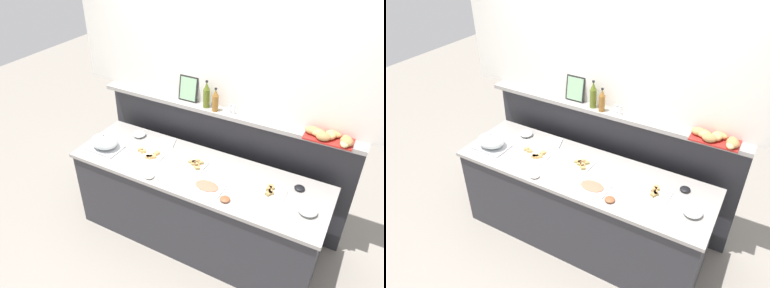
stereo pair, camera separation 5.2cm
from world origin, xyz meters
TOP-DOWN VIEW (x-y plane):
  - ground_plane at (0.00, 0.60)m, footprint 12.00×12.00m
  - buffet_counter at (0.00, 0.00)m, footprint 2.43×0.76m
  - back_ledge_unit at (0.00, 0.56)m, footprint 2.67×0.22m
  - upper_wall_panel at (0.00, 0.58)m, footprint 3.27×0.08m
  - sandwich_platter_side at (-0.07, 0.06)m, footprint 0.30×0.21m
  - sandwich_platter_rear at (-0.52, -0.04)m, footprint 0.32×0.19m
  - sandwich_platter_front at (0.69, 0.03)m, footprint 0.28×0.16m
  - cold_cuts_platter at (0.20, -0.17)m, footprint 0.29×0.21m
  - serving_cloche at (-0.97, -0.13)m, footprint 0.34×0.24m
  - glass_bowl_large at (1.04, -0.07)m, footprint 0.15×0.15m
  - glass_bowl_medium at (-0.80, 0.22)m, footprint 0.13×0.13m
  - condiment_bowl_red at (-0.32, -0.30)m, footprint 0.09×0.09m
  - condiment_bowl_teal at (0.90, 0.18)m, footprint 0.09×0.09m
  - condiment_bowl_cream at (0.40, -0.25)m, footprint 0.09×0.09m
  - napkin_stack at (-0.48, 0.24)m, footprint 0.22×0.22m
  - vinegar_bottle_amber at (-0.04, 0.45)m, footprint 0.06×0.06m
  - olive_oil_bottle at (-0.15, 0.48)m, footprint 0.06×0.06m
  - salt_shaker at (0.09, 0.48)m, footprint 0.03×0.03m
  - pepper_shaker at (0.14, 0.48)m, footprint 0.03×0.03m
  - bread_basket at (1.02, 0.44)m, footprint 0.42×0.29m
  - framed_picture at (-0.37, 0.52)m, footprint 0.20×0.06m

SIDE VIEW (x-z plane):
  - ground_plane at x=0.00m, z-range 0.00..0.00m
  - buffet_counter at x=0.00m, z-range 0.00..0.89m
  - back_ledge_unit at x=0.00m, z-range 0.03..1.32m
  - napkin_stack at x=-0.48m, z-range 0.89..0.91m
  - cold_cuts_platter at x=0.20m, z-range 0.89..0.91m
  - sandwich_platter_front at x=0.69m, z-range 0.88..0.92m
  - sandwich_platter_rear at x=-0.52m, z-range 0.88..0.92m
  - sandwich_platter_side at x=-0.07m, z-range 0.88..0.92m
  - condiment_bowl_cream at x=0.40m, z-range 0.89..0.92m
  - condiment_bowl_red at x=-0.32m, z-range 0.89..0.92m
  - condiment_bowl_teal at x=0.90m, z-range 0.89..0.92m
  - glass_bowl_medium at x=-0.80m, z-range 0.89..0.94m
  - glass_bowl_large at x=1.04m, z-range 0.89..0.95m
  - serving_cloche at x=-0.97m, z-range 0.88..1.05m
  - bread_basket at x=1.02m, z-range 1.28..1.37m
  - salt_shaker at x=0.09m, z-range 1.29..1.37m
  - pepper_shaker at x=0.14m, z-range 1.29..1.37m
  - vinegar_bottle_amber at x=-0.04m, z-range 1.27..1.51m
  - olive_oil_bottle at x=-0.15m, z-range 1.27..1.55m
  - framed_picture at x=-0.37m, z-range 1.29..1.54m
  - upper_wall_panel at x=0.00m, z-range 1.29..2.60m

